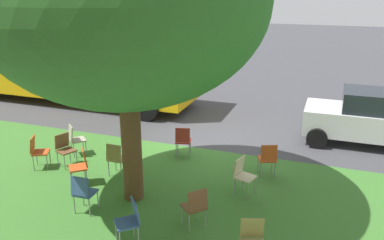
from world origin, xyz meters
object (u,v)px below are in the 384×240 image
Objects in this scene: street_tree at (124,0)px; chair_9 at (83,191)px; chair_2 at (116,157)px; chair_11 at (183,139)px; parked_car at (371,118)px; chair_10 at (243,173)px; chair_7 at (81,164)px; chair_8 at (38,150)px; school_bus at (69,59)px; chair_1 at (195,205)px; chair_5 at (252,240)px; chair_4 at (268,157)px; chair_0 at (65,147)px; chair_6 at (130,219)px; chair_3 at (75,138)px.

street_tree reaches higher than chair_9.
chair_2 is 2.03m from chair_11.
chair_10 is at bearing 55.93° from parked_car.
chair_7 and chair_8 have the same top height.
chair_10 is 0.08× the size of school_bus.
parked_car is (-3.46, -5.94, 0.32)m from chair_1.
chair_2 and chair_5 have the same top height.
school_bus is (11.27, -0.94, 0.92)m from parked_car.
chair_9 is at bearing 127.21° from school_bus.
chair_4 is 5.93m from chair_8.
chair_0 and chair_2 have the same top height.
school_bus reaches higher than chair_6.
chair_6 is 2.80m from chair_7.
school_bus is (5.43, -7.15, 1.24)m from chair_9.
chair_11 is at bearing -65.11° from chair_1.
chair_3 is 8.66m from parked_car.
chair_6 is (-0.74, 1.53, -3.79)m from street_tree.
chair_2 is 1.00× the size of chair_6.
chair_1 and chair_3 have the same top height.
chair_11 is (2.03, -1.50, 0.00)m from chair_10.
parked_car is at bearing -143.76° from chair_2.
chair_11 is 0.24× the size of parked_car.
chair_0 is at bearing -36.33° from chair_7.
school_bus is (8.38, -5.22, 1.24)m from chair_10.
chair_4 is at bearing -109.18° from chair_1.
school_bus is at bearing -61.87° from chair_8.
school_bus is at bearing -55.83° from chair_0.
chair_8 is at bearing 30.63° from chair_11.
chair_4 is 1.00× the size of chair_6.
chair_1 and chair_10 have the same top height.
school_bus reaches higher than chair_7.
chair_5 is at bearing 140.07° from school_bus.
chair_9 is at bearing 74.95° from chair_11.
chair_6 is at bearing 41.26° from chair_1.
chair_2 is 1.77m from chair_9.
chair_8 is (6.05, -1.93, 0.00)m from chair_5.
chair_3 is 1.00× the size of chair_9.
chair_6 and chair_8 have the same top height.
chair_0 is at bearing 12.86° from chair_4.
parked_car reaches higher than chair_4.
chair_9 is at bearing 97.39° from chair_2.
chair_8 is at bearing 32.44° from chair_0.
chair_2 is (2.61, -1.49, 0.00)m from chair_1.
chair_8 is (2.16, 0.29, 0.00)m from chair_2.
chair_8 is at bearing -17.66° from chair_5.
chair_1 is 3.31m from chair_7.
chair_1 is 6.88m from parked_car.
chair_10 is at bearing 173.17° from chair_3.
chair_9 is (-1.98, 2.52, 0.00)m from chair_3.
chair_3 is at bearing -27.81° from chair_5.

